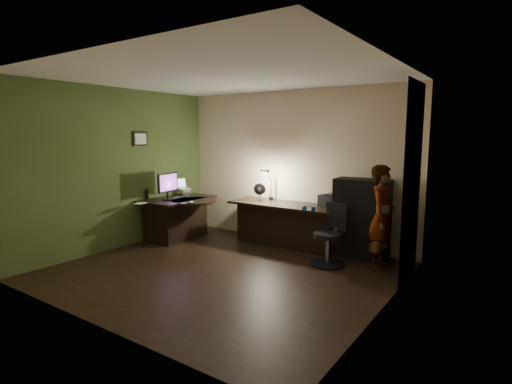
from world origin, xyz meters
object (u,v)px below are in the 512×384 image
Objects in this scene: desk_left at (178,218)px; monitor at (167,190)px; office_chair at (328,235)px; cabinet at (361,218)px; desk_right at (285,225)px; person at (382,217)px.

monitor reaches higher than desk_left.
monitor is 3.00m from office_chair.
cabinet is 3.38m from monitor.
cabinet is at bearing 12.11° from desk_left.
desk_right is (1.89, 0.69, -0.01)m from desk_left.
desk_left is at bearing -159.73° from desk_right.
desk_left is 3.68m from person.
desk_right is 1.18m from office_chair.
office_chair is 0.81m from person.
desk_left is at bearing -167.52° from cabinet.
monitor is 0.58× the size of office_chair.
office_chair is (2.93, 0.42, -0.49)m from monitor.
person is (0.70, 0.29, 0.30)m from office_chair.
desk_right is at bearing 17.91° from desk_left.
office_chair reaches higher than desk_left.
person reaches higher than desk_left.
cabinet reaches higher than desk_left.
desk_left is at bearing 83.31° from monitor.
cabinet is 0.73m from office_chair.
cabinet is 0.58m from person.
desk_left is 3.31m from cabinet.
office_chair is 0.61× the size of person.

